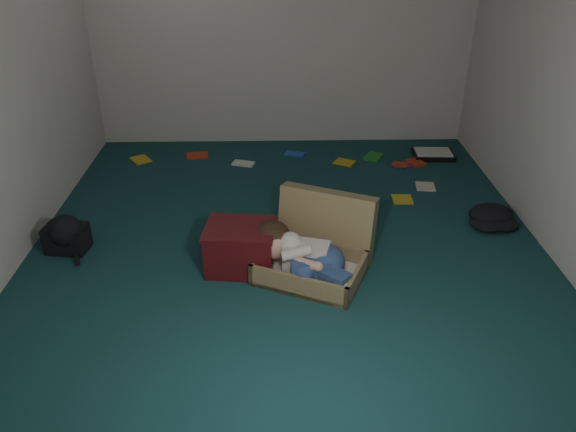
{
  "coord_description": "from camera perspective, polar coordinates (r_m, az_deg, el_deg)",
  "views": [
    {
      "loc": [
        -0.09,
        -3.75,
        2.35
      ],
      "look_at": [
        0.0,
        -0.15,
        0.35
      ],
      "focal_mm": 35.0,
      "sensor_mm": 36.0,
      "label": 1
    }
  ],
  "objects": [
    {
      "name": "maroon_bin",
      "position": [
        4.09,
        -4.8,
        -3.21
      ],
      "size": [
        0.54,
        0.44,
        0.34
      ],
      "rotation": [
        0.0,
        0.0,
        -0.1
      ],
      "color": "#490E11",
      "rests_on": "floor"
    },
    {
      "name": "suitcase",
      "position": [
        4.09,
        2.99,
        -3.3
      ],
      "size": [
        0.95,
        0.94,
        0.53
      ],
      "rotation": [
        0.0,
        0.0,
        -0.42
      ],
      "color": "olive",
      "rests_on": "floor"
    },
    {
      "name": "paper_tray",
      "position": [
        6.19,
        14.52,
        6.1
      ],
      "size": [
        0.43,
        0.33,
        0.06
      ],
      "rotation": [
        0.0,
        0.0,
        -0.05
      ],
      "color": "black",
      "rests_on": "floor"
    },
    {
      "name": "clothing_pile",
      "position": [
        4.95,
        19.38,
        -0.12
      ],
      "size": [
        0.56,
        0.51,
        0.15
      ],
      "primitive_type": null,
      "rotation": [
        0.0,
        0.0,
        -0.37
      ],
      "color": "black",
      "rests_on": "floor"
    },
    {
      "name": "book_scatter",
      "position": [
        5.78,
        3.42,
        5.12
      ],
      "size": [
        3.08,
        1.3,
        0.02
      ],
      "color": "gold",
      "rests_on": "floor"
    },
    {
      "name": "backpack",
      "position": [
        4.64,
        -21.57,
        -2.01
      ],
      "size": [
        0.42,
        0.35,
        0.23
      ],
      "primitive_type": null,
      "rotation": [
        0.0,
        0.0,
        -0.14
      ],
      "color": "black",
      "rests_on": "floor"
    },
    {
      "name": "wall_front",
      "position": [
        1.83,
        1.61,
        -5.93
      ],
      "size": [
        4.5,
        0.0,
        4.5
      ],
      "primitive_type": "plane",
      "rotation": [
        -1.57,
        0.0,
        0.0
      ],
      "color": "silver",
      "rests_on": "ground"
    },
    {
      "name": "person",
      "position": [
        3.94,
        1.41,
        -3.94
      ],
      "size": [
        0.69,
        0.6,
        0.33
      ],
      "rotation": [
        0.0,
        0.0,
        -0.42
      ],
      "color": "beige",
      "rests_on": "suitcase"
    },
    {
      "name": "floor",
      "position": [
        4.42,
        -0.05,
        -3.02
      ],
      "size": [
        4.5,
        4.5,
        0.0
      ],
      "primitive_type": "plane",
      "color": "#163D3F",
      "rests_on": "ground"
    },
    {
      "name": "wall_back",
      "position": [
        6.09,
        -0.58,
        19.13
      ],
      "size": [
        4.5,
        0.0,
        4.5
      ],
      "primitive_type": "plane",
      "rotation": [
        1.57,
        0.0,
        0.0
      ],
      "color": "silver",
      "rests_on": "ground"
    }
  ]
}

